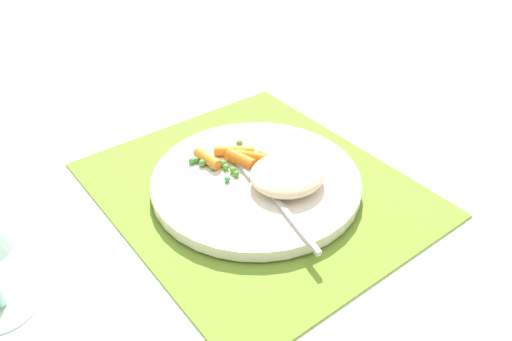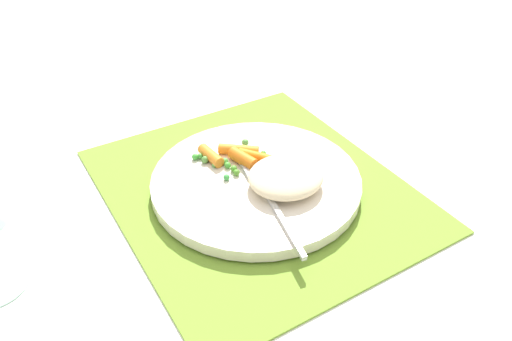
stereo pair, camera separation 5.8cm
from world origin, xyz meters
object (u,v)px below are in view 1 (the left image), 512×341
at_px(rice_mound, 287,175).
at_px(fork, 269,191).
at_px(plate, 256,181).
at_px(carrot_portion, 235,156).

distance_m(rice_mound, fork, 0.03).
distance_m(plate, carrot_portion, 0.05).
bearing_deg(carrot_portion, rice_mound, -164.24).
relative_size(rice_mound, fork, 0.49).
distance_m(plate, fork, 0.04).
bearing_deg(plate, carrot_portion, 0.24).
distance_m(carrot_portion, fork, 0.08).
xyz_separation_m(carrot_portion, fork, (-0.08, 0.01, -0.00)).
distance_m(plate, rice_mound, 0.05).
bearing_deg(fork, plate, -11.89).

